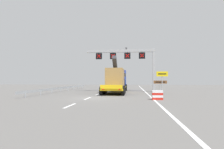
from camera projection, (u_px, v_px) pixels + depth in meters
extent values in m
plane|color=slate|center=(93.00, 98.00, 19.71)|extent=(112.00, 112.00, 0.00)
cube|color=silver|center=(70.00, 106.00, 13.80)|extent=(0.20, 2.60, 0.01)
cube|color=silver|center=(88.00, 98.00, 19.24)|extent=(0.20, 2.60, 0.01)
cube|color=silver|center=(97.00, 94.00, 24.67)|extent=(0.20, 2.60, 0.01)
cube|color=silver|center=(104.00, 92.00, 30.11)|extent=(0.20, 2.60, 0.01)
cube|color=silver|center=(108.00, 90.00, 35.55)|extent=(0.20, 2.60, 0.01)
cube|color=silver|center=(111.00, 89.00, 40.99)|extent=(0.20, 2.60, 0.01)
cube|color=silver|center=(114.00, 88.00, 46.43)|extent=(0.20, 2.60, 0.01)
cube|color=silver|center=(116.00, 87.00, 51.87)|extent=(0.20, 2.60, 0.01)
cube|color=silver|center=(145.00, 91.00, 30.96)|extent=(0.20, 63.00, 0.01)
cube|color=#9EA0A5|center=(154.00, 70.00, 29.78)|extent=(0.40, 0.40, 6.89)
cube|color=slate|center=(154.00, 92.00, 29.68)|extent=(0.90, 0.90, 0.08)
cube|color=#9EA0A5|center=(120.00, 51.00, 30.46)|extent=(11.10, 0.44, 0.44)
cube|color=#4C4C51|center=(126.00, 48.00, 30.36)|extent=(0.28, 0.40, 0.28)
cube|color=black|center=(142.00, 56.00, 30.05)|extent=(0.99, 0.24, 0.99)
cube|color=#9EA0A5|center=(142.00, 52.00, 30.07)|extent=(0.08, 0.08, 0.16)
cube|color=red|center=(142.00, 55.00, 29.92)|extent=(0.60, 0.02, 0.60)
cube|color=red|center=(142.00, 55.00, 29.92)|extent=(0.60, 0.02, 0.60)
cube|color=black|center=(127.00, 56.00, 30.30)|extent=(0.99, 0.24, 0.99)
cube|color=#9EA0A5|center=(127.00, 52.00, 30.32)|extent=(0.08, 0.08, 0.16)
cube|color=red|center=(127.00, 56.00, 30.18)|extent=(0.60, 0.02, 0.60)
cube|color=red|center=(127.00, 56.00, 30.18)|extent=(0.60, 0.02, 0.60)
cube|color=black|center=(113.00, 56.00, 30.56)|extent=(0.99, 0.24, 0.99)
cube|color=#9EA0A5|center=(113.00, 53.00, 30.58)|extent=(0.08, 0.08, 0.16)
cube|color=red|center=(113.00, 56.00, 30.43)|extent=(0.60, 0.02, 0.60)
cube|color=red|center=(113.00, 56.00, 30.43)|extent=(0.60, 0.02, 0.60)
cube|color=black|center=(99.00, 56.00, 30.81)|extent=(0.99, 0.24, 0.99)
cube|color=#9EA0A5|center=(99.00, 53.00, 30.83)|extent=(0.08, 0.08, 0.16)
cube|color=red|center=(99.00, 56.00, 30.68)|extent=(0.60, 0.02, 0.60)
cube|color=red|center=(99.00, 56.00, 30.68)|extent=(0.60, 0.02, 0.60)
cube|color=yellow|center=(115.00, 88.00, 27.37)|extent=(2.81, 10.40, 0.24)
cube|color=yellow|center=(111.00, 87.00, 22.14)|extent=(2.66, 0.08, 0.44)
cylinder|color=black|center=(101.00, 91.00, 23.04)|extent=(0.32, 1.10, 1.10)
cylinder|color=black|center=(123.00, 91.00, 22.75)|extent=(0.32, 1.10, 1.10)
cylinder|color=black|center=(102.00, 90.00, 24.09)|extent=(0.32, 1.10, 1.10)
cylinder|color=black|center=(123.00, 91.00, 23.79)|extent=(0.32, 1.10, 1.10)
cylinder|color=black|center=(104.00, 90.00, 25.13)|extent=(0.32, 1.10, 1.10)
cylinder|color=black|center=(124.00, 90.00, 24.84)|extent=(0.32, 1.10, 1.10)
cylinder|color=black|center=(105.00, 90.00, 26.17)|extent=(0.32, 1.10, 1.10)
cylinder|color=black|center=(124.00, 90.00, 25.88)|extent=(0.32, 1.10, 1.10)
cylinder|color=black|center=(106.00, 89.00, 27.22)|extent=(0.32, 1.10, 1.10)
cylinder|color=black|center=(124.00, 89.00, 26.92)|extent=(0.32, 1.10, 1.10)
cube|color=#1E38AD|center=(119.00, 79.00, 34.47)|extent=(2.58, 3.20, 3.10)
cube|color=black|center=(119.00, 75.00, 34.49)|extent=(2.61, 3.22, 0.60)
cylinder|color=black|center=(112.00, 87.00, 35.44)|extent=(0.34, 1.10, 1.10)
cylinder|color=black|center=(126.00, 87.00, 35.16)|extent=(0.34, 1.10, 1.10)
cylinder|color=black|center=(111.00, 88.00, 33.45)|extent=(0.34, 1.10, 1.10)
cylinder|color=black|center=(126.00, 88.00, 33.17)|extent=(0.34, 1.10, 1.10)
cube|color=#9E7A47|center=(116.00, 78.00, 27.81)|extent=(2.38, 5.72, 2.70)
cube|color=#2D2D33|center=(115.00, 64.00, 27.02)|extent=(0.56, 2.94, 2.29)
cube|color=red|center=(103.00, 89.00, 22.19)|extent=(0.20, 0.06, 0.12)
cube|color=red|center=(120.00, 89.00, 21.98)|extent=(0.20, 0.06, 0.12)
cylinder|color=#9EA0A5|center=(162.00, 84.00, 22.57)|extent=(0.10, 0.10, 2.93)
cube|color=yellow|center=(162.00, 74.00, 22.54)|extent=(1.35, 0.06, 0.60)
cube|color=black|center=(162.00, 74.00, 22.51)|extent=(0.97, 0.01, 0.12)
cylinder|color=#9EA0A5|center=(160.00, 87.00, 24.97)|extent=(0.10, 0.10, 1.83)
cube|color=brown|center=(160.00, 82.00, 24.93)|extent=(1.75, 0.06, 0.41)
cube|color=black|center=(160.00, 82.00, 24.89)|extent=(1.26, 0.01, 0.12)
cube|color=red|center=(157.00, 99.00, 17.99)|extent=(1.01, 0.52, 0.23)
cube|color=white|center=(157.00, 96.00, 17.99)|extent=(1.01, 0.52, 0.22)
cube|color=red|center=(157.00, 94.00, 18.00)|extent=(1.01, 0.52, 0.23)
cube|color=white|center=(157.00, 92.00, 18.01)|extent=(1.01, 0.52, 0.23)
cube|color=#999EA3|center=(64.00, 88.00, 31.87)|extent=(0.04, 26.82, 0.32)
cube|color=#999EA3|center=(25.00, 95.00, 20.19)|extent=(0.10, 0.10, 0.60)
cube|color=#999EA3|center=(41.00, 93.00, 23.53)|extent=(0.10, 0.10, 0.60)
cube|color=#999EA3|center=(52.00, 91.00, 26.86)|extent=(0.10, 0.10, 0.60)
cube|color=#999EA3|center=(61.00, 90.00, 30.19)|extent=(0.10, 0.10, 0.60)
cube|color=#999EA3|center=(68.00, 89.00, 33.52)|extent=(0.10, 0.10, 0.60)
cube|color=#999EA3|center=(74.00, 88.00, 36.85)|extent=(0.10, 0.10, 0.60)
cube|color=#999EA3|center=(79.00, 87.00, 40.18)|extent=(0.10, 0.10, 0.60)
cube|color=#999EA3|center=(83.00, 87.00, 43.51)|extent=(0.10, 0.10, 0.60)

